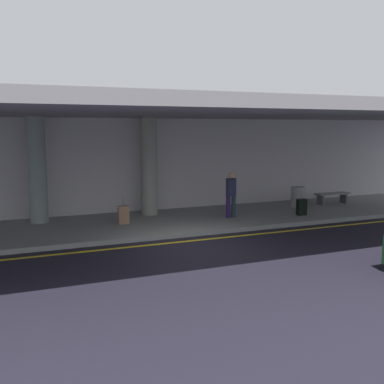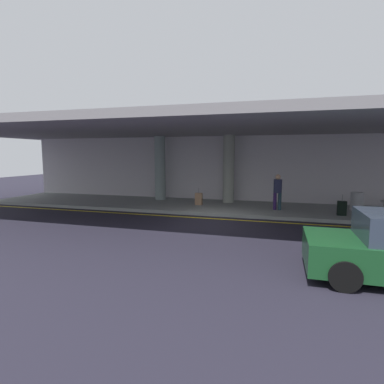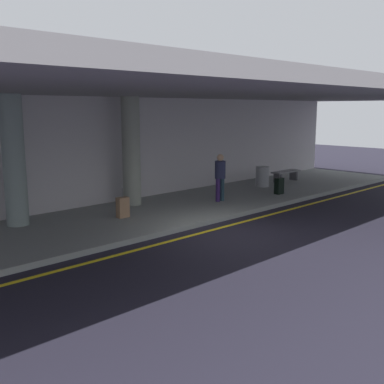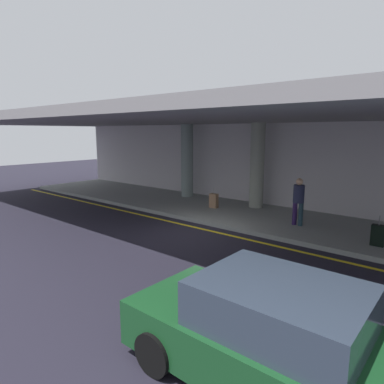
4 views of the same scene
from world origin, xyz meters
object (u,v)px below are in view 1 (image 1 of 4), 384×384
at_px(suitcase_upright_secondary, 124,215).
at_px(trash_bin_steel, 298,197).
at_px(support_column_left_mid, 149,167).
at_px(suitcase_upright_primary, 302,207).
at_px(traveler_with_luggage, 231,191).
at_px(support_column_far_left, 37,170).
at_px(bench_metal, 332,196).

distance_m(suitcase_upright_secondary, trash_bin_steel, 7.52).
bearing_deg(suitcase_upright_secondary, support_column_left_mid, 48.21).
distance_m(suitcase_upright_primary, suitcase_upright_secondary, 6.69).
bearing_deg(trash_bin_steel, traveler_with_luggage, -166.33).
xyz_separation_m(traveler_with_luggage, trash_bin_steel, (3.57, 0.87, -0.54)).
bearing_deg(suitcase_upright_primary, traveler_with_luggage, -167.18).
bearing_deg(traveler_with_luggage, suitcase_upright_primary, -86.51).
relative_size(support_column_far_left, trash_bin_steel, 4.29).
distance_m(support_column_far_left, suitcase_upright_primary, 9.69).
height_order(bench_metal, trash_bin_steel, trash_bin_steel).
height_order(suitcase_upright_primary, trash_bin_steel, suitcase_upright_primary).
xyz_separation_m(support_column_far_left, suitcase_upright_primary, (9.28, -2.32, -1.51)).
relative_size(support_column_far_left, suitcase_upright_primary, 4.06).
bearing_deg(traveler_with_luggage, bench_metal, -63.19).
bearing_deg(support_column_left_mid, trash_bin_steel, -7.55).
relative_size(support_column_far_left, suitcase_upright_secondary, 4.06).
relative_size(suitcase_upright_primary, bench_metal, 0.56).
xyz_separation_m(traveler_with_luggage, suitcase_upright_primary, (2.68, -0.63, -0.65)).
distance_m(support_column_far_left, suitcase_upright_secondary, 3.34).
distance_m(suitcase_upright_secondary, bench_metal, 9.38).
bearing_deg(support_column_far_left, bench_metal, -3.45).
bearing_deg(suitcase_upright_secondary, traveler_with_luggage, -1.90).
relative_size(support_column_left_mid, suitcase_upright_primary, 4.06).
distance_m(traveler_with_luggage, suitcase_upright_primary, 2.83).
height_order(support_column_left_mid, bench_metal, support_column_left_mid).
distance_m(suitcase_upright_primary, bench_metal, 3.18).
height_order(support_column_far_left, bench_metal, support_column_far_left).
distance_m(support_column_left_mid, trash_bin_steel, 6.39).
distance_m(support_column_left_mid, bench_metal, 8.20).
xyz_separation_m(support_column_left_mid, suitcase_upright_primary, (5.28, -2.32, -1.51)).
bearing_deg(trash_bin_steel, support_column_left_mid, 172.45).
height_order(traveler_with_luggage, bench_metal, traveler_with_luggage).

